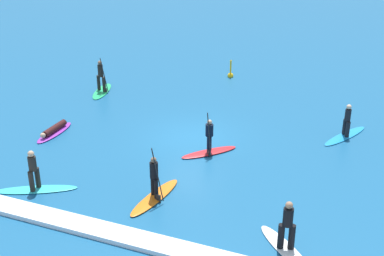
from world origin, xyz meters
TOP-DOWN VIEW (x-y plane):
  - ground_plane at (0.00, 0.00)m, footprint 120.00×120.00m
  - surfer_on_blue_board at (6.78, 2.84)m, footprint 1.97×3.11m
  - surfer_on_orange_board at (0.69, -5.54)m, footprint 1.08×3.13m
  - surfer_on_purple_board at (-6.38, -2.07)m, footprint 0.69×2.58m
  - surfer_on_red_board at (1.32, -1.23)m, footprint 2.30×2.37m
  - surfer_on_white_board at (6.04, -6.77)m, footprint 2.47×2.39m
  - surfer_on_teal_board at (-3.93, -6.75)m, footprint 3.16×2.05m
  - surfer_on_green_board at (-7.17, 3.74)m, footprint 1.39×2.77m
  - marker_buoy at (-1.03, 9.06)m, footprint 0.37×0.37m
  - wave_crest at (0.00, -8.22)m, footprint 18.36×0.90m

SIDE VIEW (x-z plane):
  - ground_plane at x=0.00m, z-range 0.00..0.00m
  - wave_crest at x=0.00m, z-range 0.00..0.18m
  - surfer_on_purple_board at x=-6.38m, z-range -0.05..0.36m
  - marker_buoy at x=-1.03m, z-range -0.42..0.77m
  - surfer_on_blue_board at x=6.78m, z-range -0.42..1.23m
  - surfer_on_orange_board at x=0.69m, z-range -0.70..1.54m
  - surfer_on_red_board at x=1.32m, z-range -0.58..1.47m
  - surfer_on_teal_board at x=-3.93m, z-range -0.41..1.34m
  - surfer_on_green_board at x=-7.17m, z-range -0.57..1.55m
  - surfer_on_white_board at x=6.04m, z-range -0.37..1.48m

